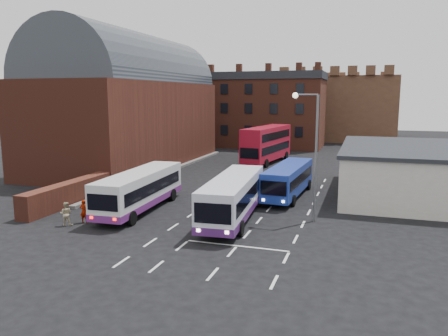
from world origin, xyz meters
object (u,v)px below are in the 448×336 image
(bus_red_double, at_px, (267,144))
(pedestrian_red, at_px, (84,211))
(bus_white_inbound, at_px, (233,195))
(pedestrian_beige, at_px, (66,214))
(bus_white_outbound, at_px, (140,188))
(street_lamp, at_px, (312,145))
(bus_blue, at_px, (289,178))

(bus_red_double, height_order, pedestrian_red, bus_red_double)
(bus_white_inbound, height_order, pedestrian_beige, bus_white_inbound)
(pedestrian_beige, bearing_deg, bus_white_outbound, -137.71)
(street_lamp, xyz_separation_m, pedestrian_beige, (-15.16, -6.01, -4.45))
(bus_blue, height_order, pedestrian_beige, bus_blue)
(bus_white_inbound, bearing_deg, bus_red_double, -86.97)
(bus_blue, distance_m, pedestrian_red, 16.79)
(bus_red_double, bearing_deg, street_lamp, 116.76)
(pedestrian_beige, bearing_deg, bus_white_inbound, -173.99)
(pedestrian_beige, bearing_deg, pedestrian_red, -148.96)
(bus_white_inbound, distance_m, street_lamp, 6.29)
(bus_white_outbound, xyz_separation_m, pedestrian_red, (-2.00, -4.15, -0.92))
(bus_blue, distance_m, bus_red_double, 18.91)
(bus_blue, relative_size, bus_red_double, 0.85)
(bus_blue, height_order, pedestrian_red, bus_blue)
(pedestrian_red, bearing_deg, bus_white_inbound, -166.89)
(bus_white_inbound, distance_m, bus_red_double, 26.29)
(bus_red_double, bearing_deg, pedestrian_beige, 85.64)
(bus_white_outbound, relative_size, pedestrian_red, 6.79)
(pedestrian_red, bearing_deg, street_lamp, -169.72)
(bus_white_inbound, xyz_separation_m, pedestrian_beige, (-10.09, -4.74, -0.96))
(bus_red_double, relative_size, pedestrian_red, 7.41)
(street_lamp, height_order, pedestrian_beige, street_lamp)
(bus_white_inbound, distance_m, bus_blue, 8.46)
(bus_white_inbound, xyz_separation_m, pedestrian_red, (-9.33, -3.83, -0.96))
(bus_white_inbound, bearing_deg, pedestrian_red, 17.93)
(bus_white_outbound, relative_size, street_lamp, 1.24)
(street_lamp, xyz_separation_m, pedestrian_red, (-14.41, -5.10, -4.45))
(street_lamp, relative_size, pedestrian_beige, 5.47)
(street_lamp, bearing_deg, pedestrian_red, -160.50)
(bus_red_double, bearing_deg, bus_white_outbound, 89.19)
(bus_blue, bearing_deg, bus_white_outbound, 41.84)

